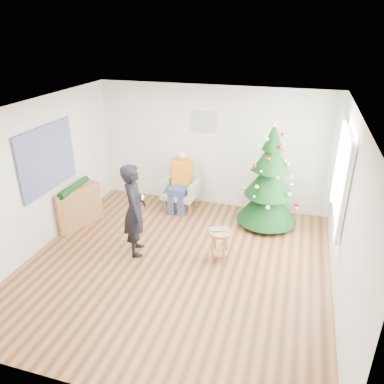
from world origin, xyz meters
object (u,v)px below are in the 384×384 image
(christmas_tree, at_px, (270,180))
(armchair, at_px, (182,192))
(standing_man, at_px, (135,210))
(stool, at_px, (220,246))
(console, at_px, (77,207))

(christmas_tree, relative_size, armchair, 2.15)
(standing_man, bearing_deg, stool, -106.62)
(armchair, bearing_deg, christmas_tree, -1.01)
(christmas_tree, distance_m, armchair, 1.97)
(standing_man, bearing_deg, console, 48.26)
(stool, xyz_separation_m, standing_man, (-1.46, -0.13, 0.53))
(stool, relative_size, standing_man, 0.35)
(console, bearing_deg, standing_man, 2.05)
(christmas_tree, bearing_deg, console, -163.20)
(standing_man, xyz_separation_m, console, (-1.54, 0.56, -0.43))
(armchair, height_order, standing_man, standing_man)
(stool, relative_size, armchair, 0.59)
(stool, height_order, armchair, armchair)
(christmas_tree, xyz_separation_m, standing_man, (-2.08, -1.66, -0.14))
(christmas_tree, distance_m, standing_man, 2.67)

